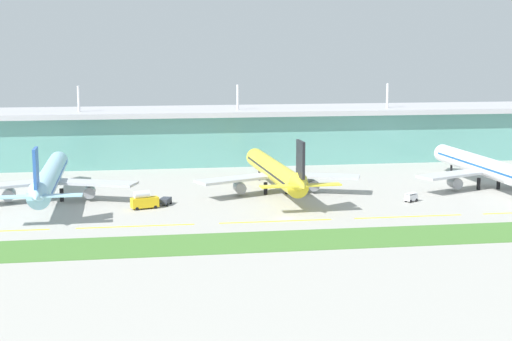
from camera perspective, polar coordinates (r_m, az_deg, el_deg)
The scene contains 12 objects.
ground_plane at distance 193.00m, azimuth 2.19°, elevation -3.55°, with size 600.00×600.00×0.00m, color #A8A59E.
terminal_building at distance 285.30m, azimuth -1.49°, elevation 2.69°, with size 288.00×34.00×28.65m.
airliner_near at distance 220.65m, azimuth -15.02°, elevation -0.53°, with size 48.79×72.10×18.90m.
airliner_middle at distance 223.80m, azimuth 1.43°, elevation -0.07°, with size 48.74×65.95×18.90m.
airliner_far at distance 241.26m, azimuth 16.70°, elevation 0.22°, with size 48.77×71.19×18.90m.
taxiway_stripe_mid_west at distance 186.70m, azimuth -8.88°, elevation -4.09°, with size 28.00×0.70×0.04m, color yellow.
taxiway_stripe_centre at distance 189.61m, azimuth 1.47°, elevation -3.78°, with size 28.00×0.70×0.04m, color yellow.
taxiway_stripe_mid_east at distance 198.39m, azimuth 11.19°, elevation -3.36°, with size 28.00×0.70×0.04m, color yellow.
grass_verge at distance 172.14m, azimuth 3.58°, elevation -5.14°, with size 300.00×18.00×0.10m, color #477A33.
pushback_tug at distance 210.07m, azimuth -6.74°, elevation -2.24°, with size 3.85×4.98×1.85m.
fuel_truck at distance 205.45m, azimuth -8.28°, elevation -2.21°, with size 7.64×4.57×4.95m.
baggage_cart at distance 216.74m, azimuth 11.40°, elevation -1.96°, with size 4.01×3.47×2.48m.
Camera 1 is at (-36.09, -184.67, 42.97)m, focal length 54.12 mm.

